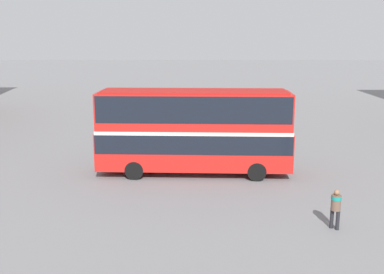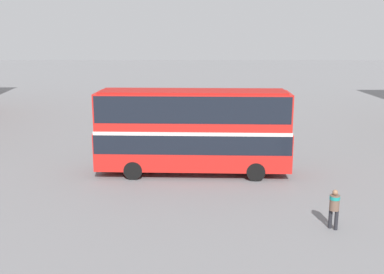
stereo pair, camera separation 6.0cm
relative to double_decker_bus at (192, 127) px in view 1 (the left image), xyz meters
name	(u,v)px [view 1 (the left image)]	position (x,y,z in m)	size (l,w,h in m)	color
ground_plane	(210,174)	(1.07, -0.02, -2.76)	(240.00, 240.00, 0.00)	slate
double_decker_bus	(192,127)	(0.00, 0.00, 0.00)	(10.98, 3.02, 4.83)	red
pedestrian_foreground	(334,205)	(5.77, -7.56, -1.72)	(0.59, 0.59, 1.70)	#232328
parked_car_kerb_near	(152,127)	(-3.09, 9.33, -1.94)	(4.89, 2.55, 1.66)	silver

